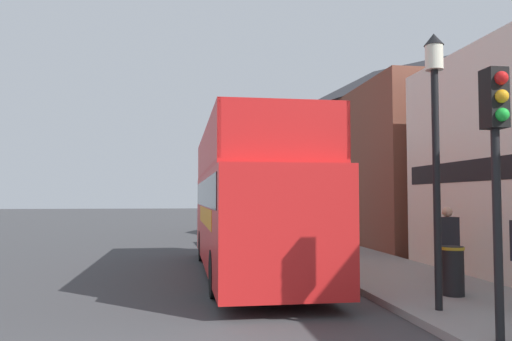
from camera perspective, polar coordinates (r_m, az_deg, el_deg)
name	(u,v)px	position (r m, az deg, el deg)	size (l,w,h in m)	color
ground_plane	(155,239)	(26.13, -11.49, -7.70)	(144.00, 144.00, 0.00)	#3D3D3F
sidewalk	(301,241)	(23.74, 5.19, -8.05)	(3.32, 108.00, 0.14)	gray
brick_terrace_rear	(375,154)	(27.53, 13.41, 1.89)	(6.00, 18.40, 8.95)	brown
tour_bus	(249,210)	(13.93, -0.81, -4.53)	(2.59, 10.33, 3.95)	red
parked_car_ahead_of_bus	(244,229)	(22.16, -1.37, -6.70)	(2.11, 4.67, 1.55)	silver
pedestrian_third	(448,237)	(12.56, 21.07, -7.11)	(0.46, 0.25, 1.76)	#232328
traffic_signal	(496,140)	(7.75, 25.77, 3.14)	(0.28, 0.42, 3.80)	black
lamp_post_nearest	(435,119)	(9.58, 19.81, 5.59)	(0.35, 0.35, 4.96)	black
lamp_post_second	(321,151)	(16.19, 7.45, 2.27)	(0.35, 0.35, 5.11)	black
litter_bin	(453,269)	(11.05, 21.56, -10.46)	(0.48, 0.48, 0.99)	black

